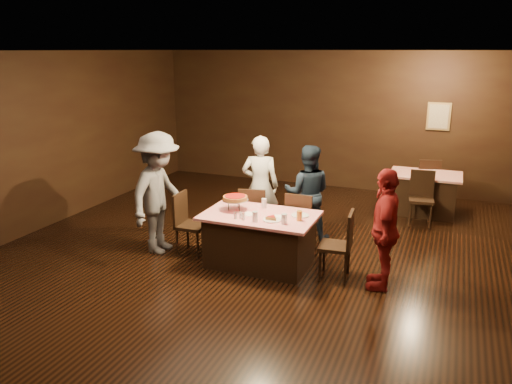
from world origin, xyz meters
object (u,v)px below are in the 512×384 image
(glass_front_left, at_px, (255,216))
(back_table, at_px, (424,193))
(chair_far_right, at_px, (302,221))
(chair_end_right, at_px, (335,245))
(main_table, at_px, (260,240))
(diner_grey_knit, at_px, (159,193))
(diner_red_shirt, at_px, (385,229))
(chair_back_far, at_px, (426,181))
(glass_front_right, at_px, (284,219))
(glass_amber, at_px, (299,216))
(glass_back, at_px, (264,203))
(chair_far_left, at_px, (254,215))
(chair_back_near, at_px, (421,199))
(diner_white_jacket, at_px, (260,186))
(diner_navy_hoodie, at_px, (307,193))
(chair_end_left, at_px, (192,224))
(pizza_stand, at_px, (235,198))
(plate_empty, at_px, (300,215))

(glass_front_left, bearing_deg, back_table, 61.98)
(chair_far_right, bearing_deg, glass_front_left, 72.33)
(chair_end_right, relative_size, glass_front_left, 6.79)
(main_table, distance_m, diner_grey_knit, 1.70)
(main_table, distance_m, back_table, 3.95)
(diner_red_shirt, xyz_separation_m, glass_front_left, (-1.69, -0.26, 0.04))
(main_table, relative_size, diner_grey_knit, 0.86)
(chair_back_far, distance_m, glass_front_right, 4.54)
(glass_amber, height_order, glass_back, same)
(diner_red_shirt, height_order, glass_front_right, diner_red_shirt)
(main_table, xyz_separation_m, chair_far_left, (-0.40, 0.75, 0.09))
(chair_back_near, distance_m, diner_white_jacket, 2.92)
(chair_back_far, relative_size, diner_white_jacket, 0.56)
(diner_navy_hoodie, xyz_separation_m, glass_amber, (0.27, -1.30, 0.06))
(chair_end_left, height_order, diner_white_jacket, diner_white_jacket)
(diner_grey_knit, xyz_separation_m, pizza_stand, (1.21, 0.13, 0.02))
(chair_end_right, relative_size, plate_empty, 3.80)
(chair_end_left, relative_size, chair_back_near, 1.00)
(glass_front_left, bearing_deg, diner_navy_hoodie, 79.62)
(diner_red_shirt, xyz_separation_m, glass_amber, (-1.14, -0.01, 0.04))
(chair_back_far, distance_m, glass_back, 4.25)
(chair_back_far, bearing_deg, diner_white_jacket, 34.70)
(back_table, distance_m, chair_back_near, 0.71)
(chair_far_left, relative_size, pizza_stand, 2.50)
(plate_empty, bearing_deg, glass_front_right, -104.04)
(diner_white_jacket, distance_m, diner_grey_knit, 1.70)
(diner_white_jacket, relative_size, diner_red_shirt, 1.05)
(chair_back_far, distance_m, diner_red_shirt, 4.06)
(main_table, height_order, back_table, same)
(chair_end_right, height_order, plate_empty, chair_end_right)
(chair_far_left, height_order, diner_white_jacket, diner_white_jacket)
(chair_end_left, relative_size, diner_grey_knit, 0.51)
(diner_white_jacket, relative_size, plate_empty, 6.74)
(chair_end_right, distance_m, diner_navy_hoodie, 1.50)
(main_table, relative_size, chair_far_right, 1.68)
(chair_back_near, height_order, glass_back, chair_back_near)
(diner_red_shirt, bearing_deg, main_table, -98.15)
(chair_end_left, bearing_deg, diner_white_jacket, -31.05)
(chair_far_right, relative_size, chair_back_near, 1.00)
(main_table, height_order, pizza_stand, pizza_stand)
(glass_front_left, bearing_deg, glass_back, 99.46)
(chair_end_left, xyz_separation_m, chair_back_far, (3.12, 3.99, 0.00))
(chair_end_right, height_order, chair_back_near, same)
(chair_far_left, relative_size, chair_back_far, 1.00)
(pizza_stand, bearing_deg, chair_far_right, 41.19)
(chair_back_near, bearing_deg, plate_empty, -126.23)
(chair_end_right, relative_size, glass_amber, 6.79)
(diner_grey_knit, distance_m, plate_empty, 2.18)
(chair_far_right, distance_m, diner_white_jacket, 1.02)
(main_table, xyz_separation_m, diner_red_shirt, (1.74, -0.04, 0.42))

